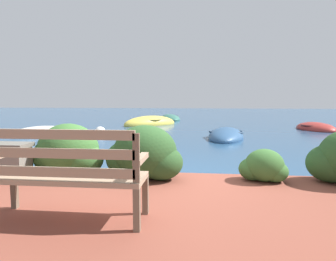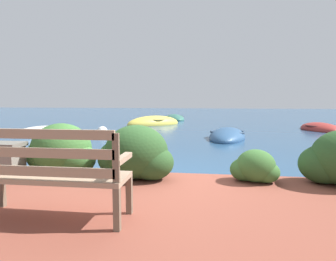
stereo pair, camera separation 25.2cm
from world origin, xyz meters
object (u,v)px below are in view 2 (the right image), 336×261
object	(u,v)px
park_bench	(50,172)
rowboat_distant	(175,119)
rowboat_mid	(227,137)
rowboat_far	(320,129)
rowboat_nearest	(48,134)
rowboat_outer	(154,124)
mooring_buoy	(102,132)

from	to	relation	value
park_bench	rowboat_distant	world-z (taller)	park_bench
rowboat_mid	rowboat_far	world-z (taller)	rowboat_mid
rowboat_nearest	rowboat_outer	world-z (taller)	rowboat_outer
rowboat_nearest	mooring_buoy	world-z (taller)	rowboat_nearest
park_bench	rowboat_outer	world-z (taller)	park_bench
rowboat_outer	mooring_buoy	world-z (taller)	rowboat_outer
park_bench	mooring_buoy	world-z (taller)	park_bench
rowboat_mid	rowboat_outer	distance (m)	6.18
rowboat_mid	rowboat_distant	size ratio (longest dim) A/B	0.88
rowboat_mid	rowboat_nearest	bearing A→B (deg)	98.34
rowboat_mid	mooring_buoy	distance (m)	5.06
park_bench	rowboat_mid	distance (m)	8.53
park_bench	rowboat_nearest	xyz separation A→B (m)	(-4.72, 8.19, -0.65)
rowboat_nearest	rowboat_far	xyz separation A→B (m)	(11.24, 3.36, -0.00)
park_bench	rowboat_outer	bearing A→B (deg)	96.42
rowboat_nearest	rowboat_mid	bearing A→B (deg)	-24.11
park_bench	rowboat_far	distance (m)	13.28
rowboat_nearest	mooring_buoy	bearing A→B (deg)	-1.13
rowboat_mid	mooring_buoy	size ratio (longest dim) A/B	6.41
rowboat_outer	rowboat_far	bearing A→B (deg)	124.01
park_bench	rowboat_distant	bearing A→B (deg)	92.85
rowboat_distant	mooring_buoy	distance (m)	8.94
rowboat_nearest	rowboat_outer	xyz separation A→B (m)	(3.29, 5.02, 0.02)
rowboat_far	rowboat_outer	distance (m)	8.12
rowboat_far	rowboat_mid	bearing A→B (deg)	112.67
rowboat_mid	rowboat_far	size ratio (longest dim) A/B	1.19
rowboat_outer	park_bench	bearing A→B (deg)	52.01
rowboat_mid	rowboat_outer	xyz separation A→B (m)	(-3.64, 5.00, 0.02)
rowboat_far	rowboat_distant	bearing A→B (deg)	34.78
rowboat_mid	rowboat_distant	xyz separation A→B (m)	(-3.01, 9.52, -0.00)
rowboat_far	mooring_buoy	size ratio (longest dim) A/B	5.38
rowboat_outer	rowboat_distant	bearing A→B (deg)	-142.02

